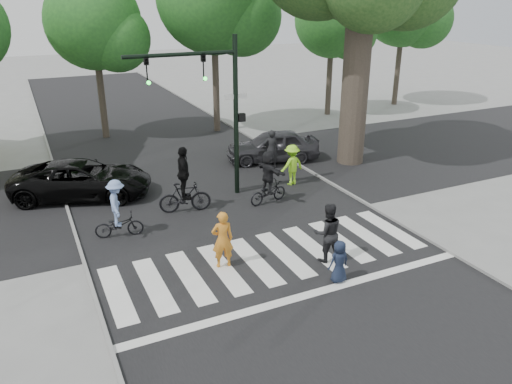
% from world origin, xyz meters
% --- Properties ---
extents(ground, '(120.00, 120.00, 0.00)m').
position_xyz_m(ground, '(0.00, 0.00, 0.00)').
color(ground, gray).
rests_on(ground, ground).
extents(road_stem, '(10.00, 70.00, 0.01)m').
position_xyz_m(road_stem, '(0.00, 5.00, 0.01)').
color(road_stem, black).
rests_on(road_stem, ground).
extents(road_cross, '(70.00, 10.00, 0.01)m').
position_xyz_m(road_cross, '(0.00, 8.00, 0.01)').
color(road_cross, black).
rests_on(road_cross, ground).
extents(curb_left, '(0.10, 70.00, 0.10)m').
position_xyz_m(curb_left, '(-5.05, 5.00, 0.05)').
color(curb_left, gray).
rests_on(curb_left, ground).
extents(curb_right, '(0.10, 70.00, 0.10)m').
position_xyz_m(curb_right, '(5.05, 5.00, 0.05)').
color(curb_right, gray).
rests_on(curb_right, ground).
extents(crosswalk, '(10.00, 3.85, 0.01)m').
position_xyz_m(crosswalk, '(0.00, 0.66, 0.01)').
color(crosswalk, silver).
rests_on(crosswalk, ground).
extents(traffic_signal, '(4.45, 0.29, 6.00)m').
position_xyz_m(traffic_signal, '(0.35, 6.20, 3.90)').
color(traffic_signal, black).
rests_on(traffic_signal, ground).
extents(bg_tree_2, '(5.04, 4.80, 8.40)m').
position_xyz_m(bg_tree_2, '(-1.76, 16.62, 5.78)').
color(bg_tree_2, brown).
rests_on(bg_tree_2, ground).
extents(bg_tree_3, '(6.30, 6.00, 10.20)m').
position_xyz_m(bg_tree_3, '(4.31, 15.27, 6.94)').
color(bg_tree_3, brown).
rests_on(bg_tree_3, ground).
extents(bg_tree_4, '(4.83, 4.60, 8.15)m').
position_xyz_m(bg_tree_4, '(12.23, 16.12, 5.64)').
color(bg_tree_4, brown).
rests_on(bg_tree_4, ground).
extents(bg_tree_5, '(5.67, 5.40, 9.30)m').
position_xyz_m(bg_tree_5, '(18.27, 16.69, 6.36)').
color(bg_tree_5, brown).
rests_on(bg_tree_5, ground).
extents(pedestrian_woman, '(0.68, 0.49, 1.71)m').
position_xyz_m(pedestrian_woman, '(-1.44, 1.14, 0.86)').
color(pedestrian_woman, orange).
rests_on(pedestrian_woman, ground).
extents(pedestrian_child, '(0.60, 0.39, 1.21)m').
position_xyz_m(pedestrian_child, '(1.09, -0.96, 0.61)').
color(pedestrian_child, '#182136').
rests_on(pedestrian_child, ground).
extents(pedestrian_adult, '(1.02, 0.89, 1.80)m').
position_xyz_m(pedestrian_adult, '(1.43, 0.15, 0.90)').
color(pedestrian_adult, black).
rests_on(pedestrian_adult, ground).
extents(cyclist_left, '(1.60, 1.08, 1.93)m').
position_xyz_m(cyclist_left, '(-3.74, 4.34, 0.84)').
color(cyclist_left, black).
rests_on(cyclist_left, ground).
extents(cyclist_mid, '(1.92, 1.19, 2.41)m').
position_xyz_m(cyclist_mid, '(-1.20, 5.33, 0.99)').
color(cyclist_mid, black).
rests_on(cyclist_mid, ground).
extents(cyclist_right, '(1.68, 1.55, 2.03)m').
position_xyz_m(cyclist_right, '(1.85, 4.78, 0.91)').
color(cyclist_right, black).
rests_on(cyclist_right, ground).
extents(car_suv, '(5.65, 3.97, 1.43)m').
position_xyz_m(car_suv, '(-4.31, 8.36, 0.72)').
color(car_suv, black).
rests_on(car_suv, ground).
extents(car_grey, '(4.57, 2.72, 1.46)m').
position_xyz_m(car_grey, '(4.30, 9.18, 0.73)').
color(car_grey, '#343337').
rests_on(car_grey, ground).
extents(bystander_hivis, '(1.18, 0.80, 1.68)m').
position_xyz_m(bystander_hivis, '(3.58, 6.09, 0.84)').
color(bystander_hivis, '#9AF026').
rests_on(bystander_hivis, ground).
extents(bystander_dark, '(0.74, 0.61, 1.76)m').
position_xyz_m(bystander_dark, '(3.77, 8.29, 0.88)').
color(bystander_dark, black).
rests_on(bystander_dark, ground).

